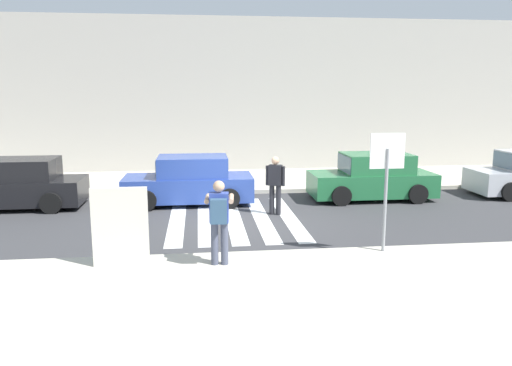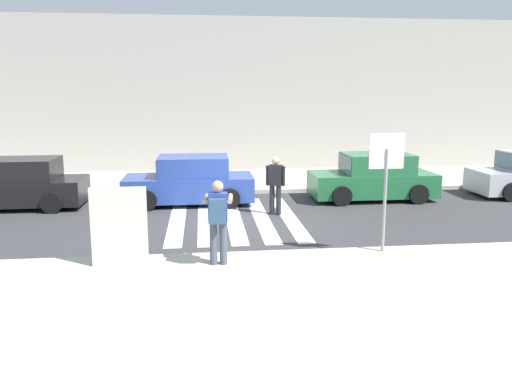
# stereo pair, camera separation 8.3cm
# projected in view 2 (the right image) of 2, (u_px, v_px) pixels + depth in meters

# --- Properties ---
(ground_plane) EXTENTS (120.00, 120.00, 0.00)m
(ground_plane) POSITION_uv_depth(u_px,v_px,m) (234.00, 220.00, 14.09)
(ground_plane) COLOR #38383A
(sidewalk_near) EXTENTS (60.00, 6.00, 0.14)m
(sidewalk_near) POSITION_uv_depth(u_px,v_px,m) (260.00, 314.00, 8.02)
(sidewalk_near) COLOR beige
(sidewalk_near) RESTS_ON ground
(sidewalk_far) EXTENTS (60.00, 4.80, 0.14)m
(sidewalk_far) POSITION_uv_depth(u_px,v_px,m) (224.00, 181.00, 19.94)
(sidewalk_far) COLOR beige
(sidewalk_far) RESTS_ON ground
(building_facade_far) EXTENTS (56.00, 4.00, 6.75)m
(building_facade_far) POSITION_uv_depth(u_px,v_px,m) (219.00, 96.00, 23.64)
(building_facade_far) COLOR #ADA89E
(building_facade_far) RESTS_ON ground
(crosswalk_stripe_0) EXTENTS (0.44, 5.20, 0.01)m
(crosswalk_stripe_0) POSITION_uv_depth(u_px,v_px,m) (177.00, 220.00, 14.11)
(crosswalk_stripe_0) COLOR silver
(crosswalk_stripe_0) RESTS_ON ground
(crosswalk_stripe_1) EXTENTS (0.44, 5.20, 0.01)m
(crosswalk_stripe_1) POSITION_uv_depth(u_px,v_px,m) (206.00, 219.00, 14.20)
(crosswalk_stripe_1) COLOR silver
(crosswalk_stripe_1) RESTS_ON ground
(crosswalk_stripe_2) EXTENTS (0.44, 5.20, 0.01)m
(crosswalk_stripe_2) POSITION_uv_depth(u_px,v_px,m) (234.00, 218.00, 14.29)
(crosswalk_stripe_2) COLOR silver
(crosswalk_stripe_2) RESTS_ON ground
(crosswalk_stripe_3) EXTENTS (0.44, 5.20, 0.01)m
(crosswalk_stripe_3) POSITION_uv_depth(u_px,v_px,m) (261.00, 218.00, 14.37)
(crosswalk_stripe_3) COLOR silver
(crosswalk_stripe_3) RESTS_ON ground
(crosswalk_stripe_4) EXTENTS (0.44, 5.20, 0.01)m
(crosswalk_stripe_4) POSITION_uv_depth(u_px,v_px,m) (289.00, 217.00, 14.46)
(crosswalk_stripe_4) COLOR silver
(crosswalk_stripe_4) RESTS_ON ground
(stop_sign) EXTENTS (0.76, 0.08, 2.59)m
(stop_sign) POSITION_uv_depth(u_px,v_px,m) (386.00, 166.00, 10.62)
(stop_sign) COLOR gray
(stop_sign) RESTS_ON sidewalk_near
(photographer_with_backpack) EXTENTS (0.62, 0.87, 1.72)m
(photographer_with_backpack) POSITION_uv_depth(u_px,v_px,m) (218.00, 215.00, 9.91)
(photographer_with_backpack) COLOR #474C60
(photographer_with_backpack) RESTS_ON sidewalk_near
(pedestrian_crossing) EXTENTS (0.54, 0.37, 1.72)m
(pedestrian_crossing) POSITION_uv_depth(u_px,v_px,m) (275.00, 182.00, 14.60)
(pedestrian_crossing) COLOR #232328
(pedestrian_crossing) RESTS_ON ground
(parked_car_black) EXTENTS (4.10, 1.92, 1.55)m
(parked_car_black) POSITION_uv_depth(u_px,v_px,m) (18.00, 185.00, 15.50)
(parked_car_black) COLOR black
(parked_car_black) RESTS_ON ground
(parked_car_blue) EXTENTS (4.10, 1.92, 1.55)m
(parked_car_blue) POSITION_uv_depth(u_px,v_px,m) (190.00, 182.00, 16.07)
(parked_car_blue) COLOR #284293
(parked_car_blue) RESTS_ON ground
(parked_car_green) EXTENTS (4.10, 1.92, 1.55)m
(parked_car_green) POSITION_uv_depth(u_px,v_px,m) (373.00, 178.00, 16.72)
(parked_car_green) COLOR #236B3D
(parked_car_green) RESTS_ON ground
(advertising_board) EXTENTS (1.10, 0.11, 1.60)m
(advertising_board) POSITION_uv_depth(u_px,v_px,m) (119.00, 227.00, 9.93)
(advertising_board) COLOR beige
(advertising_board) RESTS_ON sidewalk_near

